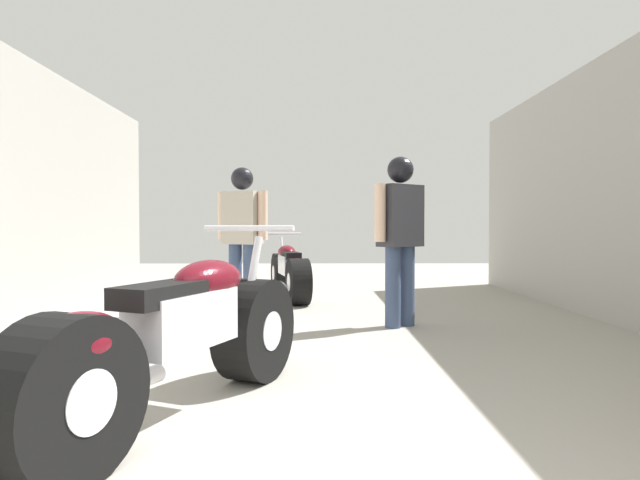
{
  "coord_description": "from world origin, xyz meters",
  "views": [
    {
      "loc": [
        0.04,
        -0.63,
        0.97
      ],
      "look_at": [
        0.06,
        3.78,
        0.86
      ],
      "focal_mm": 29.82,
      "sensor_mm": 36.0,
      "label": 1
    }
  ],
  "objects_px": {
    "mechanic_in_blue": "(400,225)",
    "mechanic_with_helmet": "(242,226)",
    "motorcycle_maroon_cruiser": "(179,341)",
    "motorcycle_black_naked": "(290,272)"
  },
  "relations": [
    {
      "from": "mechanic_in_blue",
      "to": "mechanic_with_helmet",
      "type": "bearing_deg",
      "value": 152.36
    },
    {
      "from": "motorcycle_black_naked",
      "to": "motorcycle_maroon_cruiser",
      "type": "bearing_deg",
      "value": -94.04
    },
    {
      "from": "motorcycle_black_naked",
      "to": "mechanic_in_blue",
      "type": "bearing_deg",
      "value": -59.78
    },
    {
      "from": "motorcycle_maroon_cruiser",
      "to": "mechanic_in_blue",
      "type": "bearing_deg",
      "value": 59.14
    },
    {
      "from": "mechanic_with_helmet",
      "to": "mechanic_in_blue",
      "type": "bearing_deg",
      "value": -27.64
    },
    {
      "from": "motorcycle_maroon_cruiser",
      "to": "mechanic_with_helmet",
      "type": "xyz_separation_m",
      "value": [
        -0.15,
        3.36,
        0.58
      ]
    },
    {
      "from": "motorcycle_black_naked",
      "to": "mechanic_with_helmet",
      "type": "distance_m",
      "value": 1.39
    },
    {
      "from": "motorcycle_black_naked",
      "to": "mechanic_in_blue",
      "type": "distance_m",
      "value": 2.42
    },
    {
      "from": "mechanic_in_blue",
      "to": "mechanic_with_helmet",
      "type": "height_order",
      "value": "mechanic_in_blue"
    },
    {
      "from": "motorcycle_black_naked",
      "to": "mechanic_with_helmet",
      "type": "height_order",
      "value": "mechanic_with_helmet"
    }
  ]
}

